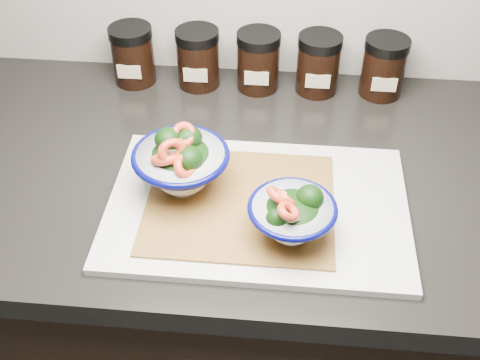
# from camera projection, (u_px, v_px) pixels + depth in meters

# --- Properties ---
(cabinet) EXTENTS (3.43, 0.58, 0.86)m
(cabinet) POSITION_uv_depth(u_px,v_px,m) (252.00, 332.00, 1.30)
(cabinet) COLOR black
(cabinet) RESTS_ON ground
(countertop) EXTENTS (3.50, 0.60, 0.04)m
(countertop) POSITION_uv_depth(u_px,v_px,m) (256.00, 176.00, 1.00)
(countertop) COLOR black
(countertop) RESTS_ON cabinet
(cutting_board) EXTENTS (0.45, 0.30, 0.01)m
(cutting_board) POSITION_uv_depth(u_px,v_px,m) (258.00, 207.00, 0.91)
(cutting_board) COLOR beige
(cutting_board) RESTS_ON countertop
(bamboo_mat) EXTENTS (0.28, 0.24, 0.00)m
(bamboo_mat) POSITION_uv_depth(u_px,v_px,m) (240.00, 203.00, 0.90)
(bamboo_mat) COLOR #A97432
(bamboo_mat) RESTS_ON cutting_board
(bowl_left) EXTENTS (0.15, 0.15, 0.11)m
(bowl_left) POSITION_uv_depth(u_px,v_px,m) (181.00, 163.00, 0.89)
(bowl_left) COLOR white
(bowl_left) RESTS_ON bamboo_mat
(bowl_right) EXTENTS (0.12, 0.12, 0.10)m
(bowl_right) POSITION_uv_depth(u_px,v_px,m) (293.00, 215.00, 0.82)
(bowl_right) COLOR white
(bowl_right) RESTS_ON bamboo_mat
(spice_jar_a) EXTENTS (0.08, 0.08, 0.11)m
(spice_jar_a) POSITION_uv_depth(u_px,v_px,m) (133.00, 55.00, 1.14)
(spice_jar_a) COLOR black
(spice_jar_a) RESTS_ON countertop
(spice_jar_b) EXTENTS (0.08, 0.08, 0.11)m
(spice_jar_b) POSITION_uv_depth(u_px,v_px,m) (198.00, 58.00, 1.14)
(spice_jar_b) COLOR black
(spice_jar_b) RESTS_ON countertop
(spice_jar_c) EXTENTS (0.08, 0.08, 0.11)m
(spice_jar_c) POSITION_uv_depth(u_px,v_px,m) (258.00, 61.00, 1.13)
(spice_jar_c) COLOR black
(spice_jar_c) RESTS_ON countertop
(spice_jar_d) EXTENTS (0.08, 0.08, 0.11)m
(spice_jar_d) POSITION_uv_depth(u_px,v_px,m) (318.00, 64.00, 1.12)
(spice_jar_d) COLOR black
(spice_jar_d) RESTS_ON countertop
(spice_jar_e) EXTENTS (0.08, 0.08, 0.11)m
(spice_jar_e) POSITION_uv_depth(u_px,v_px,m) (384.00, 67.00, 1.11)
(spice_jar_e) COLOR black
(spice_jar_e) RESTS_ON countertop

